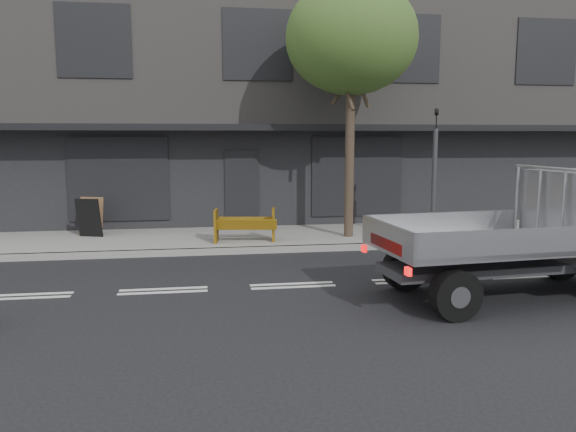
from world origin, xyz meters
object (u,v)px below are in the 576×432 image
Objects in this scene: traffic_light_pole at (434,182)px; flatbed_ute at (574,221)px; construction_barrier at (246,226)px; sandwich_board at (89,218)px; street_tree at (351,39)px.

traffic_light_pole is 0.68× the size of flatbed_ute.
construction_barrier is 4.30m from sandwich_board.
flatbed_ute is 3.27× the size of construction_barrier.
traffic_light_pole is at bearing 7.43° from sandwich_board.
street_tree is 4.32× the size of construction_barrier.
sandwich_board is at bearing 160.00° from construction_barrier.
traffic_light_pole is 4.92m from construction_barrier.
street_tree is at bearing 111.21° from flatbed_ute.
flatbed_ute reaches higher than sandwich_board.
flatbed_ute is (0.68, -4.57, -0.34)m from traffic_light_pole.
construction_barrier is 1.51× the size of sandwich_board.
construction_barrier is (-2.80, -0.56, -4.69)m from street_tree.
flatbed_ute is at bearing -14.93° from sandwich_board.
street_tree is 1.32× the size of flatbed_ute.
construction_barrier is at bearing 133.30° from flatbed_ute.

